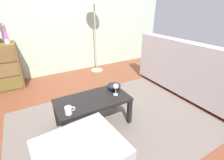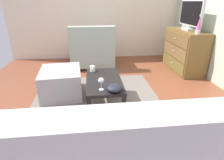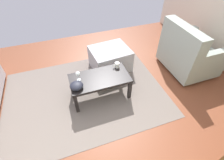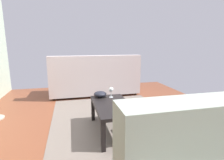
{
  "view_description": "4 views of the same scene",
  "coord_description": "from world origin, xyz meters",
  "px_view_note": "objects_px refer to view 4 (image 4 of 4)",
  "views": [
    {
      "loc": [
        -0.66,
        -1.69,
        1.46
      ],
      "look_at": [
        0.18,
        -0.2,
        0.65
      ],
      "focal_mm": 25.63,
      "sensor_mm": 36.0,
      "label": 1
    },
    {
      "loc": [
        2.27,
        -0.24,
        1.39
      ],
      "look_at": [
        0.21,
        -0.01,
        0.49
      ],
      "focal_mm": 29.39,
      "sensor_mm": 36.0,
      "label": 2
    },
    {
      "loc": [
        0.39,
        1.69,
        2.08
      ],
      "look_at": [
        -0.15,
        0.16,
        0.53
      ],
      "focal_mm": 26.2,
      "sensor_mm": 36.0,
      "label": 3
    },
    {
      "loc": [
        -2.22,
        0.44,
        1.18
      ],
      "look_at": [
        0.13,
        -0.13,
        0.69
      ],
      "focal_mm": 28.42,
      "sensor_mm": 36.0,
      "label": 4
    }
  ],
  "objects_px": {
    "wine_glass": "(111,90)",
    "bowl_decorative": "(100,94)",
    "ottoman": "(171,125)",
    "coffee_table": "(113,108)",
    "couch_large": "(95,79)",
    "mug": "(132,109)"
  },
  "relations": [
    {
      "from": "mug",
      "to": "couch_large",
      "type": "bearing_deg",
      "value": 3.06
    },
    {
      "from": "coffee_table",
      "to": "couch_large",
      "type": "relative_size",
      "value": 0.45
    },
    {
      "from": "wine_glass",
      "to": "ottoman",
      "type": "relative_size",
      "value": 0.22
    },
    {
      "from": "couch_large",
      "to": "bowl_decorative",
      "type": "bearing_deg",
      "value": 175.1
    },
    {
      "from": "ottoman",
      "to": "bowl_decorative",
      "type": "bearing_deg",
      "value": 44.67
    },
    {
      "from": "wine_glass",
      "to": "ottoman",
      "type": "xyz_separation_m",
      "value": [
        -0.69,
        -0.59,
        -0.3
      ]
    },
    {
      "from": "wine_glass",
      "to": "couch_large",
      "type": "distance_m",
      "value": 1.61
    },
    {
      "from": "coffee_table",
      "to": "wine_glass",
      "type": "distance_m",
      "value": 0.35
    },
    {
      "from": "bowl_decorative",
      "to": "couch_large",
      "type": "distance_m",
      "value": 1.55
    },
    {
      "from": "bowl_decorative",
      "to": "couch_large",
      "type": "bearing_deg",
      "value": -4.9
    },
    {
      "from": "mug",
      "to": "bowl_decorative",
      "type": "bearing_deg",
      "value": 19.68
    },
    {
      "from": "coffee_table",
      "to": "ottoman",
      "type": "height_order",
      "value": "ottoman"
    },
    {
      "from": "wine_glass",
      "to": "bowl_decorative",
      "type": "bearing_deg",
      "value": 68.53
    },
    {
      "from": "ottoman",
      "to": "wine_glass",
      "type": "bearing_deg",
      "value": 40.44
    },
    {
      "from": "coffee_table",
      "to": "ottoman",
      "type": "distance_m",
      "value": 0.76
    },
    {
      "from": "mug",
      "to": "ottoman",
      "type": "xyz_separation_m",
      "value": [
        -0.05,
        -0.49,
        -0.23
      ]
    },
    {
      "from": "mug",
      "to": "wine_glass",
      "type": "bearing_deg",
      "value": 8.61
    },
    {
      "from": "coffee_table",
      "to": "wine_glass",
      "type": "relative_size",
      "value": 5.79
    },
    {
      "from": "bowl_decorative",
      "to": "coffee_table",
      "type": "bearing_deg",
      "value": -164.42
    },
    {
      "from": "bowl_decorative",
      "to": "ottoman",
      "type": "height_order",
      "value": "bowl_decorative"
    },
    {
      "from": "mug",
      "to": "ottoman",
      "type": "bearing_deg",
      "value": -95.8
    },
    {
      "from": "coffee_table",
      "to": "bowl_decorative",
      "type": "relative_size",
      "value": 4.78
    }
  ]
}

